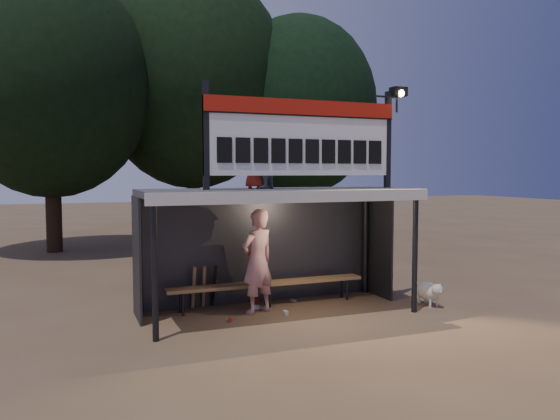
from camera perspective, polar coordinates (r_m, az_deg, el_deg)
The scene contains 13 objects.
ground at distance 10.39m, azimuth -0.21°, elevation -10.68°, with size 80.00×80.00×0.00m, color brown.
player at distance 10.22m, azimuth -2.36°, elevation -5.35°, with size 0.71×0.47×1.95m, color silver.
child_a at distance 10.18m, azimuth -1.89°, elevation 5.38°, with size 0.54×0.42×1.12m, color slate.
child_b at distance 10.18m, azimuth -2.72°, elevation 4.70°, with size 0.43×0.28×0.88m, color #A82819.
dugout_shelter at distance 10.31m, azimuth -0.71°, elevation -0.38°, with size 5.10×2.08×2.32m.
scoreboard_assembly at distance 10.29m, azimuth 2.72°, elevation 7.84°, with size 4.10×0.27×1.99m.
bench at distance 10.80m, azimuth -1.29°, elevation -7.77°, with size 4.00×0.35×0.48m.
tree_left at distance 19.57m, azimuth -22.90°, elevation 12.15°, with size 6.46×6.46×9.27m.
tree_mid at distance 21.67m, azimuth -9.15°, elevation 13.33°, with size 7.22×7.22×10.36m.
tree_right at distance 21.82m, azimuth 1.96°, elevation 10.72°, with size 6.08×6.08×8.72m.
dog at distance 11.27m, azimuth 15.33°, elevation -8.21°, with size 0.36×0.81×0.49m.
bats at distance 10.70m, azimuth -7.95°, elevation -7.92°, with size 0.47×0.33×0.84m.
litter at distance 10.60m, azimuth -1.60°, elevation -10.17°, with size 1.69×1.24×0.08m.
Camera 1 is at (-3.67, -9.36, 2.63)m, focal length 35.00 mm.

